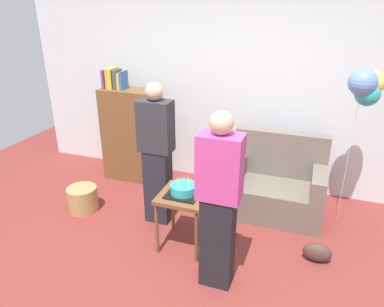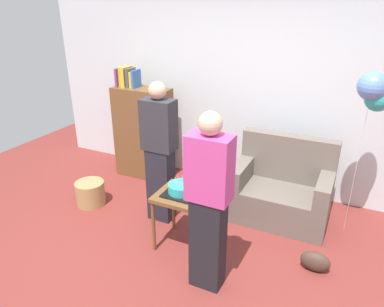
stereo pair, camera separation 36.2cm
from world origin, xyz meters
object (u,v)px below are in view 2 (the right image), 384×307
object	(u,v)px
wicker_basket	(90,193)
handbag	(315,261)
side_table	(181,202)
person_holding_cake	(209,204)
couch	(281,191)
birthday_cake	(181,189)
bookshelf	(143,132)
balloon_bunch	(378,90)
person_blowing_candles	(160,153)

from	to	relation	value
wicker_basket	handbag	world-z (taller)	wicker_basket
side_table	person_holding_cake	xyz separation A→B (m)	(0.47, -0.40, 0.32)
couch	person_holding_cake	distance (m)	1.52
birthday_cake	bookshelf	bearing A→B (deg)	135.41
birthday_cake	handbag	distance (m)	1.46
bookshelf	handbag	bearing A→B (deg)	-21.88
balloon_bunch	person_blowing_candles	bearing A→B (deg)	-161.04
side_table	wicker_basket	bearing A→B (deg)	171.01
couch	side_table	size ratio (longest dim) A/B	1.80
side_table	birthday_cake	xyz separation A→B (m)	(0.00, -0.00, 0.14)
person_blowing_candles	birthday_cake	bearing A→B (deg)	-19.03
couch	birthday_cake	bearing A→B (deg)	-128.94
bookshelf	person_blowing_candles	bearing A→B (deg)	-47.64
person_blowing_candles	wicker_basket	world-z (taller)	person_blowing_candles
birthday_cake	balloon_bunch	xyz separation A→B (m)	(1.59, 1.05, 0.94)
side_table	person_holding_cake	distance (m)	0.69
side_table	handbag	size ratio (longest dim) A/B	2.18
person_blowing_candles	person_holding_cake	bearing A→B (deg)	-20.20
side_table	bookshelf	bearing A→B (deg)	135.41
side_table	balloon_bunch	size ratio (longest dim) A/B	0.34
birthday_cake	handbag	xyz separation A→B (m)	(1.33, 0.20, -0.56)
bookshelf	wicker_basket	xyz separation A→B (m)	(-0.16, -1.01, -0.53)
wicker_basket	balloon_bunch	world-z (taller)	balloon_bunch
couch	bookshelf	size ratio (longest dim) A/B	0.70
birthday_cake	balloon_bunch	world-z (taller)	balloon_bunch
birthday_cake	side_table	bearing A→B (deg)	133.97
side_table	birthday_cake	size ratio (longest dim) A/B	1.91
person_blowing_candles	handbag	xyz separation A→B (m)	(1.78, -0.15, -0.73)
birthday_cake	person_blowing_candles	world-z (taller)	person_blowing_candles
bookshelf	birthday_cake	bearing A→B (deg)	-44.59
bookshelf	handbag	xyz separation A→B (m)	(2.59, -1.04, -0.58)
bookshelf	person_blowing_candles	world-z (taller)	person_blowing_candles
birthday_cake	wicker_basket	size ratio (longest dim) A/B	0.89
couch	birthday_cake	xyz separation A→B (m)	(-0.80, -0.99, 0.32)
wicker_basket	person_blowing_candles	bearing A→B (deg)	7.44
birthday_cake	person_holding_cake	xyz separation A→B (m)	(0.47, -0.40, 0.17)
person_blowing_candles	wicker_basket	bearing A→B (deg)	-153.43
couch	side_table	distance (m)	1.29
bookshelf	birthday_cake	distance (m)	1.76
person_blowing_candles	balloon_bunch	distance (m)	2.28
handbag	person_blowing_candles	bearing A→B (deg)	175.05
bookshelf	wicker_basket	distance (m)	1.15
person_holding_cake	handbag	bearing A→B (deg)	-137.51
couch	bookshelf	world-z (taller)	bookshelf
person_holding_cake	wicker_basket	world-z (taller)	person_holding_cake
side_table	balloon_bunch	bearing A→B (deg)	33.47
birthday_cake	balloon_bunch	bearing A→B (deg)	33.47
birthday_cake	person_holding_cake	world-z (taller)	person_holding_cake
bookshelf	couch	bearing A→B (deg)	-6.66
couch	handbag	distance (m)	0.99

